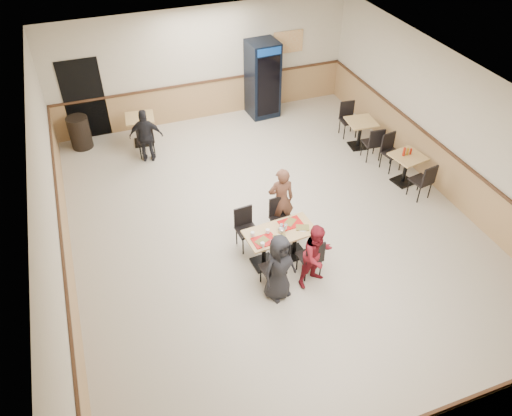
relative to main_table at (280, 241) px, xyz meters
name	(u,v)px	position (x,y,z in m)	size (l,w,h in m)	color
ground	(273,226)	(0.24, 0.91, -0.46)	(10.00, 10.00, 0.00)	beige
room_shell	(302,128)	(2.01, 3.46, 0.11)	(10.00, 10.00, 10.00)	silver
main_table	(280,241)	(0.00, 0.00, 0.00)	(1.35, 0.75, 0.70)	black
main_chairs	(277,242)	(-0.05, 0.00, -0.02)	(1.26, 1.61, 0.88)	black
diner_woman_left	(279,268)	(-0.36, -0.82, 0.21)	(0.66, 0.43, 1.34)	black
diner_woman_right	(317,256)	(0.38, -0.77, 0.19)	(0.63, 0.49, 1.30)	maroon
diner_man_opposite	(281,200)	(0.36, 0.82, 0.27)	(0.53, 0.35, 1.46)	brown
lone_diner	(146,136)	(-1.67, 4.27, 0.21)	(0.79, 0.33, 1.35)	black
tabletop_clutter	(278,232)	(-0.05, -0.03, 0.26)	(1.15, 0.62, 0.12)	red
side_table_near	(406,165)	(3.63, 1.31, 0.01)	(0.78, 0.78, 0.72)	black
side_table_near_chair_south	(421,180)	(3.63, 0.74, -0.01)	(0.42, 0.42, 0.91)	black
side_table_near_chair_north	(392,153)	(3.63, 1.89, -0.01)	(0.42, 0.42, 0.91)	black
side_table_far	(360,130)	(3.43, 3.03, 0.02)	(0.74, 0.74, 0.72)	black
side_table_far_chair_south	(372,142)	(3.43, 2.45, -0.01)	(0.42, 0.42, 0.92)	black
side_table_far_chair_north	(349,120)	(3.43, 3.61, -0.01)	(0.42, 0.42, 0.92)	black
condiment_caddy	(407,152)	(3.60, 1.36, 0.34)	(0.23, 0.06, 0.20)	#B2200C
back_table	(141,126)	(-1.67, 5.11, 0.03)	(0.77, 0.77, 0.74)	black
back_table_chair_lone	(145,138)	(-1.67, 4.51, 0.01)	(0.44, 0.44, 0.94)	black
pepsi_cooler	(263,79)	(1.76, 5.50, 0.57)	(0.82, 0.83, 2.06)	black
trash_bin	(80,132)	(-3.15, 5.46, -0.05)	(0.52, 0.52, 0.83)	black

